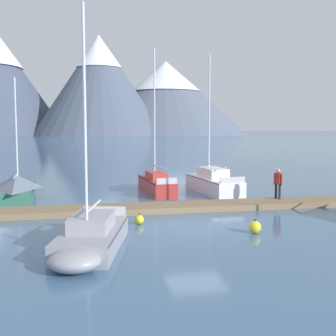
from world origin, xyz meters
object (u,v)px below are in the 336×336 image
Objects in this scene: sailboat_mid_dock_port at (155,183)px; sailboat_mid_dock_starboard at (211,182)px; mooring_buoy_inner_mooring at (139,220)px; sailboat_nearest_berth at (17,187)px; sailboat_second_berth at (91,237)px; person_on_dock at (278,182)px; mooring_buoy_channel_marker at (255,227)px.

sailboat_mid_dock_starboard is (3.63, -0.63, 0.05)m from sailboat_mid_dock_port.
sailboat_nearest_berth is at bearing 126.15° from mooring_buoy_inner_mooring.
sailboat_second_berth is at bearing -123.46° from sailboat_mid_dock_starboard.
mooring_buoy_inner_mooring is at bearing 59.73° from sailboat_second_berth.
sailboat_nearest_berth is 12.97m from sailboat_second_berth.
sailboat_mid_dock_starboard reaches higher than person_on_dock.
sailboat_nearest_berth is 12.39× the size of mooring_buoy_channel_marker.
mooring_buoy_inner_mooring is (6.21, -8.50, -0.48)m from sailboat_nearest_berth.
sailboat_mid_dock_port is 15.97× the size of mooring_buoy_channel_marker.
person_on_dock is at bearing -66.14° from sailboat_mid_dock_starboard.
sailboat_second_berth is 13.85m from sailboat_mid_dock_port.
sailboat_nearest_berth is 0.81× the size of sailboat_mid_dock_starboard.
sailboat_second_berth is 0.92× the size of sailboat_mid_dock_starboard.
mooring_buoy_channel_marker is at bearing -98.14° from sailboat_mid_dock_starboard.
mooring_buoy_channel_marker is at bearing -30.53° from mooring_buoy_inner_mooring.
sailboat_second_berth is 14.91m from sailboat_mid_dock_starboard.
sailboat_second_berth reaches higher than mooring_buoy_inner_mooring.
sailboat_nearest_berth is at bearing 160.68° from person_on_dock.
sailboat_second_berth is 14.18× the size of mooring_buoy_channel_marker.
sailboat_mid_dock_starboard is 18.28× the size of mooring_buoy_inner_mooring.
sailboat_nearest_berth reaches higher than mooring_buoy_inner_mooring.
person_on_dock is 3.44× the size of mooring_buoy_inner_mooring.
sailboat_mid_dock_port is 8.30m from person_on_dock.
person_on_dock is (10.50, 7.28, 0.76)m from sailboat_second_berth.
sailboat_second_berth reaches higher than mooring_buoy_channel_marker.
person_on_dock reaches higher than mooring_buoy_channel_marker.
mooring_buoy_inner_mooring is at bearing -104.29° from sailboat_mid_dock_port.
sailboat_second_berth is at bearing -145.28° from person_on_dock.
sailboat_mid_dock_port is (8.56, 0.72, -0.09)m from sailboat_nearest_berth.
person_on_dock is (5.91, -5.79, 0.66)m from sailboat_mid_dock_port.
sailboat_second_berth is at bearing -72.20° from sailboat_nearest_berth.
person_on_dock is 2.89× the size of mooring_buoy_channel_marker.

